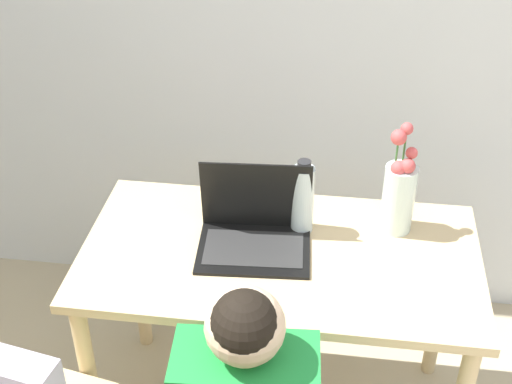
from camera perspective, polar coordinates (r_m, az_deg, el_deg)
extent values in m
cube|color=silver|center=(2.49, 8.13, 14.84)|extent=(6.40, 0.05, 2.50)
cube|color=#D6B784|center=(2.14, 1.93, -5.12)|extent=(1.19, 0.63, 0.03)
cylinder|color=#D6B784|center=(2.66, -9.38, -6.47)|extent=(0.05, 0.05, 0.69)
cylinder|color=#D6B784|center=(2.60, 14.57, -8.45)|extent=(0.05, 0.05, 0.69)
sphere|color=beige|center=(1.58, -0.89, -10.68)|extent=(0.18, 0.18, 0.18)
sphere|color=black|center=(1.55, -0.95, -10.48)|extent=(0.15, 0.15, 0.15)
cylinder|color=#1E8438|center=(1.92, 4.05, -12.33)|extent=(0.07, 0.24, 0.06)
cylinder|color=#1E8438|center=(1.93, -4.67, -11.93)|extent=(0.07, 0.24, 0.06)
cube|color=black|center=(2.13, -0.18, -4.66)|extent=(0.35, 0.26, 0.01)
cube|color=#2D2D2D|center=(2.12, -0.18, -4.53)|extent=(0.30, 0.19, 0.00)
cube|color=black|center=(2.14, 0.00, -0.29)|extent=(0.34, 0.06, 0.24)
cube|color=#19284C|center=(2.14, 0.01, -0.22)|extent=(0.30, 0.05, 0.21)
cylinder|color=silver|center=(2.20, 11.31, -0.53)|extent=(0.10, 0.10, 0.22)
cylinder|color=#3D7A38|center=(2.18, 11.99, 0.53)|extent=(0.01, 0.01, 0.23)
sphere|color=#CC4C4C|center=(2.12, 12.35, 3.07)|extent=(0.04, 0.04, 0.04)
cylinder|color=#3D7A38|center=(2.17, 11.54, 1.57)|extent=(0.01, 0.01, 0.30)
sphere|color=#CC4C4C|center=(2.10, 11.99, 4.98)|extent=(0.04, 0.04, 0.04)
cylinder|color=#3D7A38|center=(2.17, 10.96, 1.16)|extent=(0.01, 0.01, 0.27)
sphere|color=#CC4C4C|center=(2.10, 11.36, 4.31)|extent=(0.05, 0.05, 0.05)
cylinder|color=#3D7A38|center=(2.17, 11.05, -0.20)|extent=(0.01, 0.01, 0.18)
sphere|color=#CC4C4C|center=(2.12, 11.32, 1.87)|extent=(0.05, 0.05, 0.05)
cylinder|color=#3D7A38|center=(2.17, 11.75, -0.14)|extent=(0.01, 0.01, 0.20)
sphere|color=#CC4C4C|center=(2.12, 12.05, 2.05)|extent=(0.04, 0.04, 0.04)
cylinder|color=silver|center=(2.16, 3.76, -0.61)|extent=(0.07, 0.07, 0.22)
cylinder|color=#262628|center=(2.09, 3.88, 2.18)|extent=(0.04, 0.04, 0.02)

